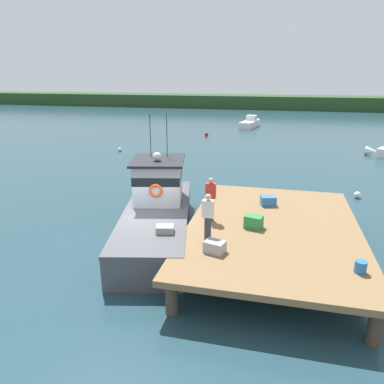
{
  "coord_description": "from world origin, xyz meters",
  "views": [
    {
      "loc": [
        4.76,
        -12.4,
        6.38
      ],
      "look_at": [
        1.2,
        2.52,
        1.4
      ],
      "focal_mm": 34.08,
      "sensor_mm": 36.0,
      "label": 1
    }
  ],
  "objects_px": {
    "deckhand_by_the_boat": "(211,198)",
    "main_fishing_boat": "(158,209)",
    "deckhand_further_back": "(208,217)",
    "crate_single_far": "(254,222)",
    "bait_bucket": "(361,267)",
    "mooring_buoy_channel_marker": "(357,195)",
    "mooring_buoy_inshore": "(120,149)",
    "moored_boat_off_the_point": "(250,123)",
    "crate_single_by_cleat": "(268,201)",
    "mooring_buoy_outer": "(206,134)",
    "crate_stack_mid_dock": "(215,247)"
  },
  "relations": [
    {
      "from": "crate_single_by_cleat",
      "to": "mooring_buoy_channel_marker",
      "type": "relative_size",
      "value": 1.66
    },
    {
      "from": "bait_bucket",
      "to": "mooring_buoy_outer",
      "type": "distance_m",
      "value": 30.57
    },
    {
      "from": "mooring_buoy_channel_marker",
      "to": "mooring_buoy_inshore",
      "type": "bearing_deg",
      "value": 153.9
    },
    {
      "from": "crate_single_far",
      "to": "crate_single_by_cleat",
      "type": "height_order",
      "value": "crate_single_far"
    },
    {
      "from": "main_fishing_boat",
      "to": "crate_single_by_cleat",
      "type": "distance_m",
      "value": 4.6
    },
    {
      "from": "crate_stack_mid_dock",
      "to": "bait_bucket",
      "type": "xyz_separation_m",
      "value": [
        4.09,
        -0.27,
        -0.01
      ]
    },
    {
      "from": "deckhand_further_back",
      "to": "mooring_buoy_channel_marker",
      "type": "height_order",
      "value": "deckhand_further_back"
    },
    {
      "from": "mooring_buoy_inshore",
      "to": "mooring_buoy_outer",
      "type": "bearing_deg",
      "value": 59.53
    },
    {
      "from": "deckhand_by_the_boat",
      "to": "mooring_buoy_outer",
      "type": "xyz_separation_m",
      "value": [
        -5.33,
        26.1,
        -1.85
      ]
    },
    {
      "from": "main_fishing_boat",
      "to": "moored_boat_off_the_point",
      "type": "relative_size",
      "value": 1.73
    },
    {
      "from": "crate_stack_mid_dock",
      "to": "deckhand_by_the_boat",
      "type": "distance_m",
      "value": 2.66
    },
    {
      "from": "crate_single_far",
      "to": "crate_single_by_cleat",
      "type": "bearing_deg",
      "value": 80.51
    },
    {
      "from": "crate_single_far",
      "to": "mooring_buoy_outer",
      "type": "relative_size",
      "value": 1.44
    },
    {
      "from": "mooring_buoy_inshore",
      "to": "crate_single_far",
      "type": "bearing_deg",
      "value": -52.9
    },
    {
      "from": "bait_bucket",
      "to": "deckhand_by_the_boat",
      "type": "distance_m",
      "value": 5.49
    },
    {
      "from": "main_fishing_boat",
      "to": "deckhand_by_the_boat",
      "type": "relative_size",
      "value": 6.11
    },
    {
      "from": "crate_single_by_cleat",
      "to": "mooring_buoy_channel_marker",
      "type": "height_order",
      "value": "crate_single_by_cleat"
    },
    {
      "from": "crate_single_by_cleat",
      "to": "mooring_buoy_inshore",
      "type": "bearing_deg",
      "value": 132.54
    },
    {
      "from": "deckhand_by_the_boat",
      "to": "main_fishing_boat",
      "type": "bearing_deg",
      "value": 156.14
    },
    {
      "from": "deckhand_by_the_boat",
      "to": "mooring_buoy_outer",
      "type": "bearing_deg",
      "value": 101.55
    },
    {
      "from": "crate_single_far",
      "to": "deckhand_by_the_boat",
      "type": "xyz_separation_m",
      "value": [
        -1.62,
        0.35,
        0.64
      ]
    },
    {
      "from": "main_fishing_boat",
      "to": "crate_single_by_cleat",
      "type": "bearing_deg",
      "value": 13.46
    },
    {
      "from": "moored_boat_off_the_point",
      "to": "mooring_buoy_channel_marker",
      "type": "bearing_deg",
      "value": -73.32
    },
    {
      "from": "deckhand_further_back",
      "to": "crate_single_far",
      "type": "bearing_deg",
      "value": 47.45
    },
    {
      "from": "moored_boat_off_the_point",
      "to": "crate_stack_mid_dock",
      "type": "bearing_deg",
      "value": -87.02
    },
    {
      "from": "crate_single_by_cleat",
      "to": "mooring_buoy_outer",
      "type": "bearing_deg",
      "value": 107.09
    },
    {
      "from": "crate_single_far",
      "to": "deckhand_further_back",
      "type": "bearing_deg",
      "value": -132.55
    },
    {
      "from": "main_fishing_boat",
      "to": "moored_boat_off_the_point",
      "type": "bearing_deg",
      "value": 88.06
    },
    {
      "from": "crate_single_far",
      "to": "bait_bucket",
      "type": "xyz_separation_m",
      "value": [
        3.08,
        -2.41,
        -0.05
      ]
    },
    {
      "from": "deckhand_further_back",
      "to": "mooring_buoy_outer",
      "type": "distance_m",
      "value": 28.54
    },
    {
      "from": "crate_single_far",
      "to": "moored_boat_off_the_point",
      "type": "xyz_separation_m",
      "value": [
        -2.92,
        34.5,
        -0.93
      ]
    },
    {
      "from": "bait_bucket",
      "to": "mooring_buoy_channel_marker",
      "type": "distance_m",
      "value": 10.74
    },
    {
      "from": "crate_single_by_cleat",
      "to": "mooring_buoy_inshore",
      "type": "relative_size",
      "value": 1.81
    },
    {
      "from": "main_fishing_boat",
      "to": "bait_bucket",
      "type": "distance_m",
      "value": 8.09
    },
    {
      "from": "crate_single_by_cleat",
      "to": "deckhand_further_back",
      "type": "bearing_deg",
      "value": -114.11
    },
    {
      "from": "main_fishing_boat",
      "to": "crate_stack_mid_dock",
      "type": "height_order",
      "value": "main_fishing_boat"
    },
    {
      "from": "moored_boat_off_the_point",
      "to": "mooring_buoy_channel_marker",
      "type": "distance_m",
      "value": 27.57
    },
    {
      "from": "crate_single_far",
      "to": "deckhand_further_back",
      "type": "relative_size",
      "value": 0.37
    },
    {
      "from": "mooring_buoy_outer",
      "to": "deckhand_further_back",
      "type": "bearing_deg",
      "value": -78.69
    },
    {
      "from": "crate_stack_mid_dock",
      "to": "crate_single_far",
      "type": "relative_size",
      "value": 1.0
    },
    {
      "from": "crate_single_far",
      "to": "crate_single_by_cleat",
      "type": "relative_size",
      "value": 1.0
    },
    {
      "from": "deckhand_further_back",
      "to": "mooring_buoy_outer",
      "type": "relative_size",
      "value": 3.92
    },
    {
      "from": "deckhand_by_the_boat",
      "to": "bait_bucket",
      "type": "bearing_deg",
      "value": -30.48
    },
    {
      "from": "moored_boat_off_the_point",
      "to": "mooring_buoy_outer",
      "type": "bearing_deg",
      "value": -116.57
    },
    {
      "from": "main_fishing_boat",
      "to": "deckhand_further_back",
      "type": "height_order",
      "value": "main_fishing_boat"
    },
    {
      "from": "mooring_buoy_channel_marker",
      "to": "mooring_buoy_inshore",
      "type": "height_order",
      "value": "mooring_buoy_channel_marker"
    },
    {
      "from": "crate_stack_mid_dock",
      "to": "crate_single_by_cleat",
      "type": "height_order",
      "value": "crate_single_by_cleat"
    },
    {
      "from": "crate_single_far",
      "to": "mooring_buoy_outer",
      "type": "bearing_deg",
      "value": 104.72
    },
    {
      "from": "mooring_buoy_inshore",
      "to": "crate_single_by_cleat",
      "type": "bearing_deg",
      "value": -47.46
    },
    {
      "from": "moored_boat_off_the_point",
      "to": "crate_single_by_cleat",
      "type": "bearing_deg",
      "value": -84.05
    }
  ]
}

